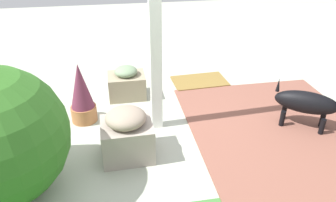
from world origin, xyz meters
The scene contains 9 objects.
ground_plane centered at (0.00, 0.00, 0.00)m, with size 12.00×12.00×0.00m, color #AAB19E.
brick_path centered at (-1.08, 0.32, 0.01)m, with size 1.80×2.40×0.02m, color brown.
porch_pillar centered at (0.16, -0.13, 1.05)m, with size 0.11×0.11×2.09m, color white.
stone_planter_nearest centered at (0.42, -0.85, 0.18)m, with size 0.44×0.36×0.40m.
stone_planter_mid centered at (0.49, 0.32, 0.23)m, with size 0.47×0.42×0.49m.
terracotta_pot_broad centered at (1.69, -0.48, 0.28)m, with size 0.38×0.38×0.47m.
terracotta_pot_spiky centered at (0.92, -0.37, 0.32)m, with size 0.28×0.28×0.67m.
dog centered at (-1.39, 0.21, 0.31)m, with size 0.71×0.55×0.53m.
doormat centered at (-0.57, -1.07, 0.01)m, with size 0.71×0.44×0.03m, color olive.
Camera 1 is at (0.56, 2.79, 1.94)m, focal length 35.00 mm.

